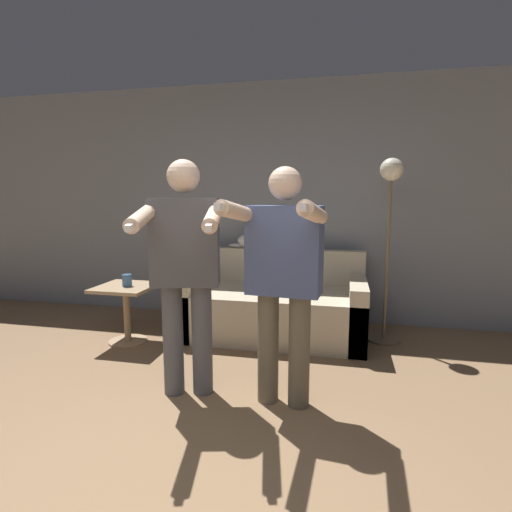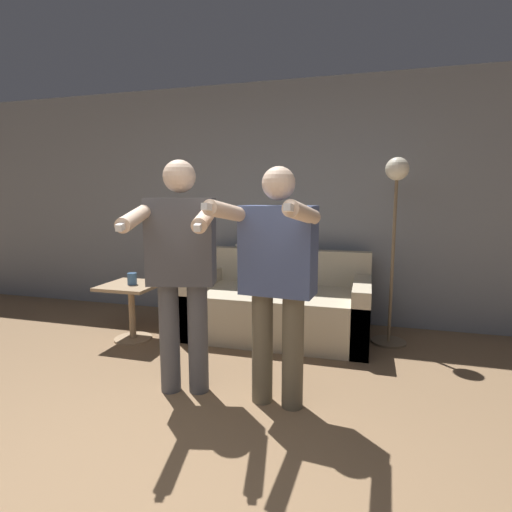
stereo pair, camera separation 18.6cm
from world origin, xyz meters
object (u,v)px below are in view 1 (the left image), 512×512
object	(u,v)px
cat	(255,240)
couch	(275,307)
cup	(127,280)
person_left	(185,263)
side_table	(126,301)
person_right	(284,271)
floor_lamp	(390,210)

from	to	relation	value
cat	couch	bearing A→B (deg)	-52.27
cat	cup	size ratio (longest dim) A/B	4.58
cup	person_left	bearing A→B (deg)	-41.52
cup	cat	bearing A→B (deg)	41.56
cat	side_table	size ratio (longest dim) A/B	0.92
person_right	cup	size ratio (longest dim) A/B	14.13
person_left	side_table	distance (m)	1.37
couch	person_right	distance (m)	1.53
person_right	side_table	size ratio (longest dim) A/B	2.84
couch	cup	bearing A→B (deg)	-157.52
couch	side_table	size ratio (longest dim) A/B	3.21
cat	floor_lamp	distance (m)	1.42
person_left	person_right	size ratio (longest dim) A/B	1.04
couch	person_left	bearing A→B (deg)	-105.68
couch	cat	size ratio (longest dim) A/B	3.48
person_right	side_table	xyz separation A→B (m)	(-1.62, 0.83, -0.51)
person_right	cat	bearing A→B (deg)	113.70
floor_lamp	side_table	xyz separation A→B (m)	(-2.39, -0.58, -0.85)
cup	floor_lamp	bearing A→B (deg)	13.87
person_left	floor_lamp	bearing A→B (deg)	30.70
couch	cat	xyz separation A→B (m)	(-0.28, 0.37, 0.63)
couch	cat	world-z (taller)	cat
person_right	floor_lamp	distance (m)	1.64
person_right	cup	distance (m)	1.82
cat	cup	world-z (taller)	cat
couch	person_left	xyz separation A→B (m)	(-0.38, -1.36, 0.66)
couch	person_left	distance (m)	1.56
floor_lamp	cup	distance (m)	2.52
person_right	cat	size ratio (longest dim) A/B	3.09
person_left	floor_lamp	world-z (taller)	floor_lamp
couch	floor_lamp	xyz separation A→B (m)	(1.06, 0.04, 0.97)
person_left	cup	world-z (taller)	person_left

